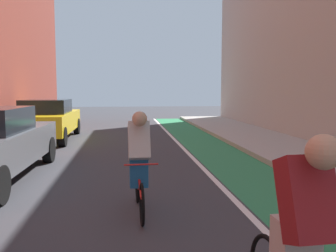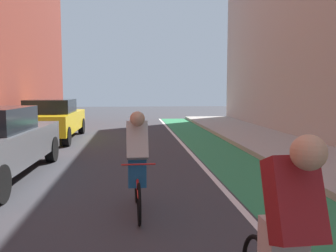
{
  "view_description": "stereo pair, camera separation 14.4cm",
  "coord_description": "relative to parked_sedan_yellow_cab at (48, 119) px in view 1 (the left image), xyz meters",
  "views": [
    {
      "loc": [
        0.2,
        6.82,
        1.9
      ],
      "look_at": [
        1.0,
        13.63,
        1.21
      ],
      "focal_mm": 38.94,
      "sensor_mm": 36.0,
      "label": 1
    },
    {
      "loc": [
        0.34,
        6.81,
        1.9
      ],
      "look_at": [
        1.0,
        13.63,
        1.21
      ],
      "focal_mm": 38.94,
      "sensor_mm": 36.0,
      "label": 2
    }
  ],
  "objects": [
    {
      "name": "lane_divider_stripe",
      "position": [
        4.75,
        -6.7,
        -0.78
      ],
      "size": [
        0.12,
        32.38,
        0.0
      ],
      "primitive_type": "cube",
      "color": "white",
      "rests_on": "ground"
    },
    {
      "name": "cyclist_mid",
      "position": [
        4.08,
        -11.83,
        0.03
      ],
      "size": [
        0.48,
        1.75,
        1.63
      ],
      "color": "black",
      "rests_on": "ground"
    },
    {
      "name": "cyclist_trailing",
      "position": [
        3.1,
        -8.59,
        0.02
      ],
      "size": [
        0.48,
        1.65,
        1.58
      ],
      "color": "black",
      "rests_on": "ground"
    },
    {
      "name": "bike_lane_paint",
      "position": [
        5.65,
        -6.7,
        -0.79
      ],
      "size": [
        1.6,
        32.38,
        0.0
      ],
      "primitive_type": "cube",
      "color": "#2D8451",
      "rests_on": "ground"
    },
    {
      "name": "parked_sedan_yellow_cab",
      "position": [
        0.0,
        0.0,
        0.0
      ],
      "size": [
        1.86,
        4.65,
        1.53
      ],
      "color": "yellow",
      "rests_on": "ground"
    },
    {
      "name": "ground_plane",
      "position": [
        2.7,
        -8.7,
        -0.79
      ],
      "size": [
        71.23,
        71.23,
        0.0
      ],
      "primitive_type": "plane",
      "color": "#38383D"
    }
  ]
}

